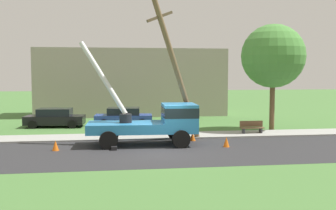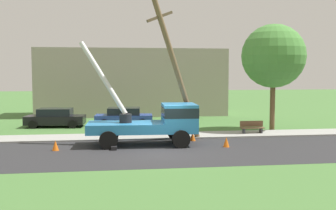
{
  "view_description": "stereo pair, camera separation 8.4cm",
  "coord_description": "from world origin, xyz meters",
  "views": [
    {
      "loc": [
        -2.67,
        -20.73,
        4.16
      ],
      "look_at": [
        0.65,
        2.8,
        2.23
      ],
      "focal_mm": 43.08,
      "sensor_mm": 36.0,
      "label": 1
    },
    {
      "loc": [
        -2.59,
        -20.74,
        4.16
      ],
      "look_at": [
        0.65,
        2.8,
        2.23
      ],
      "focal_mm": 43.08,
      "sensor_mm": 36.0,
      "label": 2
    }
  ],
  "objects": [
    {
      "name": "roadside_tree_near",
      "position": [
        8.82,
        6.86,
        5.31
      ],
      "size": [
        4.55,
        4.55,
        7.6
      ],
      "color": "brown",
      "rests_on": "ground"
    },
    {
      "name": "parked_sedan_blue",
      "position": [
        -1.74,
        10.62,
        0.71
      ],
      "size": [
        4.52,
        2.23,
        1.42
      ],
      "color": "#263F99",
      "rests_on": "ground"
    },
    {
      "name": "lowrise_building_backdrop",
      "position": [
        -0.67,
        19.36,
        3.2
      ],
      "size": [
        18.0,
        6.0,
        6.4
      ],
      "primitive_type": "cube",
      "color": "#A5998C",
      "rests_on": "ground"
    },
    {
      "name": "road_asphalt",
      "position": [
        0.0,
        0.0,
        0.0
      ],
      "size": [
        80.0,
        7.48,
        0.01
      ],
      "primitive_type": "cube",
      "color": "#2B2B2D",
      "rests_on": "ground"
    },
    {
      "name": "ground_plane",
      "position": [
        0.0,
        12.0,
        0.0
      ],
      "size": [
        120.0,
        120.0,
        0.0
      ],
      "primitive_type": "plane",
      "color": "#477538"
    },
    {
      "name": "traffic_cone_ahead",
      "position": [
        3.67,
        0.83,
        0.28
      ],
      "size": [
        0.36,
        0.36,
        0.56
      ],
      "primitive_type": "cone",
      "color": "orange",
      "rests_on": "ground"
    },
    {
      "name": "sidewalk_strip",
      "position": [
        0.0,
        5.0,
        0.05
      ],
      "size": [
        80.0,
        2.52,
        0.1
      ],
      "primitive_type": "cube",
      "color": "#9E9E99",
      "rests_on": "ground"
    },
    {
      "name": "traffic_cone_curbside",
      "position": [
        2.21,
        3.09,
        0.28
      ],
      "size": [
        0.36,
        0.36,
        0.56
      ],
      "primitive_type": "cone",
      "color": "orange",
      "rests_on": "ground"
    },
    {
      "name": "traffic_cone_behind",
      "position": [
        -5.64,
        1.08,
        0.28
      ],
      "size": [
        0.36,
        0.36,
        0.56
      ],
      "primitive_type": "cone",
      "color": "orange",
      "rests_on": "ground"
    },
    {
      "name": "leaning_utility_pole",
      "position": [
        1.23,
        3.33,
        4.35
      ],
      "size": [
        3.59,
        1.89,
        8.51
      ],
      "color": "brown",
      "rests_on": "ground"
    },
    {
      "name": "park_bench",
      "position": [
        6.67,
        5.07,
        0.46
      ],
      "size": [
        1.6,
        0.45,
        0.9
      ],
      "color": "brown",
      "rests_on": "ground"
    },
    {
      "name": "utility_truck",
      "position": [
        -0.09,
        2.12,
        1.41
      ],
      "size": [
        6.76,
        3.21,
        5.98
      ],
      "color": "#2D84C6",
      "rests_on": "ground"
    },
    {
      "name": "parked_sedan_black",
      "position": [
        -6.94,
        10.68,
        0.71
      ],
      "size": [
        4.53,
        2.25,
        1.42
      ],
      "color": "black",
      "rests_on": "ground"
    }
  ]
}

